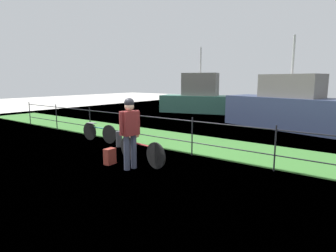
% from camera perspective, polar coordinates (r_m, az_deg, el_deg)
% --- Properties ---
extents(ground_plane, '(60.00, 60.00, 0.00)m').
position_cam_1_polar(ground_plane, '(6.45, -5.09, -9.66)').
color(ground_plane, beige).
extents(grass_strip, '(27.00, 2.40, 0.03)m').
position_cam_1_polar(grass_strip, '(9.08, 9.31, -4.07)').
color(grass_strip, '#38702D').
rests_on(grass_strip, ground).
extents(harbor_water, '(30.00, 30.00, 0.00)m').
position_cam_1_polar(harbor_water, '(15.34, 21.48, 0.79)').
color(harbor_water, slate).
rests_on(harbor_water, ground).
extents(iron_fence, '(18.04, 0.04, 1.08)m').
position_cam_1_polar(iron_fence, '(7.84, 4.87, -1.47)').
color(iron_fence, black).
rests_on(iron_fence, ground).
extents(bicycle_main, '(1.72, 0.33, 0.64)m').
position_cam_1_polar(bicycle_main, '(7.16, -5.47, -4.92)').
color(bicycle_main, black).
rests_on(bicycle_main, ground).
extents(wooden_crate, '(0.38, 0.32, 0.29)m').
position_cam_1_polar(wooden_crate, '(7.39, -7.47, -1.01)').
color(wooden_crate, olive).
rests_on(wooden_crate, bicycle_main).
extents(terrier_dog, '(0.32, 0.18, 0.18)m').
position_cam_1_polar(terrier_dog, '(7.33, -7.39, 0.66)').
color(terrier_dog, tan).
rests_on(terrier_dog, wooden_crate).
extents(cyclist_person, '(0.32, 0.53, 1.68)m').
position_cam_1_polar(cyclist_person, '(6.63, -7.71, -0.25)').
color(cyclist_person, '#383D51').
rests_on(cyclist_person, ground).
extents(backpack_on_paving, '(0.20, 0.29, 0.40)m').
position_cam_1_polar(backpack_on_paving, '(7.27, -11.63, -5.99)').
color(backpack_on_paving, maroon).
rests_on(backpack_on_paving, ground).
extents(mooring_bollard, '(0.20, 0.20, 0.49)m').
position_cam_1_polar(mooring_bollard, '(9.07, -9.81, -2.60)').
color(mooring_bollard, '#38383D').
rests_on(mooring_bollard, ground).
extents(bicycle_parked, '(1.60, 0.18, 0.62)m').
position_cam_1_polar(bicycle_parked, '(9.95, -13.74, -1.20)').
color(bicycle_parked, black).
rests_on(bicycle_parked, ground).
extents(moored_boat_near, '(5.28, 3.00, 4.13)m').
position_cam_1_polar(moored_boat_near, '(18.47, 6.45, 5.54)').
color(moored_boat_near, '#336656').
rests_on(moored_boat_near, ground).
extents(moored_boat_mid, '(5.86, 3.04, 3.93)m').
position_cam_1_polar(moored_boat_mid, '(13.26, 23.27, 3.32)').
color(moored_boat_mid, '#2D3856').
rests_on(moored_boat_mid, ground).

